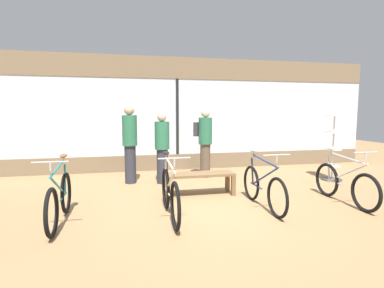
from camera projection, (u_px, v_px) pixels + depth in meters
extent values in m
plane|color=#99754C|center=(211.00, 207.00, 5.29)|extent=(24.00, 24.00, 0.00)
cube|color=#7A664C|center=(177.00, 162.00, 8.69)|extent=(12.00, 0.08, 0.45)
cube|color=silver|center=(177.00, 117.00, 8.55)|extent=(12.00, 0.04, 2.15)
cube|color=#7A664C|center=(177.00, 68.00, 8.41)|extent=(12.00, 0.08, 0.60)
cube|color=black|center=(177.00, 117.00, 8.53)|extent=(0.08, 0.02, 2.15)
torus|color=black|center=(66.00, 193.00, 4.95)|extent=(0.06, 0.68, 0.68)
torus|color=black|center=(52.00, 213.00, 3.98)|extent=(0.06, 0.68, 0.68)
cylinder|color=#1E7A7F|center=(58.00, 187.00, 4.40)|extent=(0.03, 0.94, 0.51)
cylinder|color=#1E7A7F|center=(65.00, 179.00, 4.89)|extent=(0.03, 0.11, 0.49)
cylinder|color=#1E7A7F|center=(58.00, 168.00, 4.40)|extent=(0.03, 0.87, 0.10)
cylinder|color=#1E7A7F|center=(63.00, 196.00, 4.73)|extent=(0.03, 0.45, 0.03)
cylinder|color=#B2B2B7|center=(64.00, 161.00, 4.81)|extent=(0.02, 0.02, 0.14)
ellipsoid|color=brown|center=(63.00, 156.00, 4.81)|extent=(0.11, 0.22, 0.06)
cylinder|color=#B2B2B7|center=(50.00, 167.00, 3.97)|extent=(0.02, 0.02, 0.12)
cylinder|color=#ADADB2|center=(50.00, 162.00, 3.96)|extent=(0.46, 0.02, 0.02)
torus|color=black|center=(166.00, 188.00, 5.19)|extent=(0.05, 0.70, 0.70)
torus|color=black|center=(175.00, 206.00, 4.21)|extent=(0.05, 0.70, 0.70)
cylinder|color=beige|center=(170.00, 182.00, 4.64)|extent=(0.03, 0.95, 0.51)
cylinder|color=beige|center=(166.00, 175.00, 5.13)|extent=(0.03, 0.11, 0.49)
cylinder|color=beige|center=(170.00, 164.00, 4.64)|extent=(0.03, 0.87, 0.10)
cylinder|color=beige|center=(168.00, 192.00, 4.97)|extent=(0.03, 0.46, 0.03)
cylinder|color=#B2B2B7|center=(166.00, 158.00, 5.05)|extent=(0.02, 0.02, 0.14)
ellipsoid|color=black|center=(166.00, 153.00, 5.05)|extent=(0.11, 0.22, 0.06)
cylinder|color=#B2B2B7|center=(174.00, 163.00, 4.20)|extent=(0.02, 0.02, 0.12)
cylinder|color=#ADADB2|center=(174.00, 158.00, 4.20)|extent=(0.46, 0.02, 0.02)
torus|color=black|center=(251.00, 183.00, 5.68)|extent=(0.05, 0.65, 0.65)
torus|color=black|center=(277.00, 198.00, 4.70)|extent=(0.05, 0.65, 0.65)
cylinder|color=navy|center=(264.00, 177.00, 5.13)|extent=(0.03, 0.94, 0.51)
cylinder|color=navy|center=(252.00, 171.00, 5.62)|extent=(0.03, 0.11, 0.49)
cylinder|color=navy|center=(264.00, 160.00, 5.13)|extent=(0.03, 0.87, 0.10)
cylinder|color=navy|center=(256.00, 186.00, 5.46)|extent=(0.03, 0.45, 0.03)
cylinder|color=#B2B2B7|center=(254.00, 155.00, 5.55)|extent=(0.02, 0.02, 0.14)
ellipsoid|color=#B2A893|center=(254.00, 151.00, 5.54)|extent=(0.11, 0.22, 0.06)
cylinder|color=#B2B2B7|center=(277.00, 159.00, 4.70)|extent=(0.02, 0.02, 0.12)
cylinder|color=#ADADB2|center=(277.00, 155.00, 4.69)|extent=(0.46, 0.02, 0.02)
torus|color=black|center=(327.00, 180.00, 5.94)|extent=(0.06, 0.66, 0.66)
torus|color=black|center=(366.00, 193.00, 4.97)|extent=(0.06, 0.66, 0.66)
cylinder|color=#BCBCC1|center=(347.00, 173.00, 5.39)|extent=(0.03, 0.93, 0.51)
cylinder|color=#BCBCC1|center=(329.00, 168.00, 5.88)|extent=(0.03, 0.11, 0.49)
cylinder|color=#BCBCC1|center=(347.00, 158.00, 5.39)|extent=(0.03, 0.86, 0.10)
cylinder|color=#BCBCC1|center=(334.00, 182.00, 5.72)|extent=(0.03, 0.45, 0.03)
cylinder|color=#B2B2B7|center=(331.00, 153.00, 5.80)|extent=(0.02, 0.02, 0.14)
ellipsoid|color=#B2A893|center=(331.00, 149.00, 5.79)|extent=(0.11, 0.22, 0.06)
cylinder|color=#B2B2B7|center=(365.00, 156.00, 4.97)|extent=(0.02, 0.02, 0.12)
cylinder|color=#ADADB2|center=(366.00, 153.00, 4.96)|extent=(0.46, 0.02, 0.02)
cylinder|color=#333333|center=(331.00, 179.00, 7.37)|extent=(0.48, 0.48, 0.03)
cylinder|color=silver|center=(333.00, 146.00, 7.29)|extent=(0.04, 0.04, 1.68)
cylinder|color=white|center=(332.00, 166.00, 7.34)|extent=(0.40, 0.40, 0.02)
cylinder|color=white|center=(333.00, 149.00, 7.29)|extent=(0.40, 0.40, 0.02)
cylinder|color=white|center=(334.00, 132.00, 7.25)|extent=(0.40, 0.40, 0.02)
cylinder|color=white|center=(335.00, 115.00, 7.21)|extent=(0.40, 0.40, 0.02)
cube|color=brown|center=(199.00, 174.00, 5.98)|extent=(1.40, 0.44, 0.05)
cube|color=brown|center=(168.00, 189.00, 5.69)|extent=(0.08, 0.08, 0.40)
cube|color=brown|center=(233.00, 186.00, 5.97)|extent=(0.08, 0.08, 0.40)
cube|color=brown|center=(165.00, 185.00, 6.04)|extent=(0.08, 0.08, 0.40)
cube|color=brown|center=(227.00, 182.00, 6.32)|extent=(0.08, 0.08, 0.40)
cylinder|color=#2D2D38|center=(162.00, 166.00, 7.01)|extent=(0.34, 0.34, 0.81)
cylinder|color=#286647|center=(162.00, 135.00, 6.93)|extent=(0.44, 0.44, 0.64)
sphere|color=tan|center=(162.00, 117.00, 6.88)|extent=(0.21, 0.21, 0.21)
cylinder|color=brown|center=(205.00, 161.00, 7.67)|extent=(0.36, 0.36, 0.85)
cylinder|color=#286647|center=(205.00, 131.00, 7.59)|extent=(0.47, 0.47, 0.67)
sphere|color=beige|center=(205.00, 113.00, 7.54)|extent=(0.22, 0.22, 0.22)
cube|color=#38383D|center=(198.00, 129.00, 7.75)|extent=(0.28, 0.25, 0.36)
cylinder|color=#2D2D38|center=(130.00, 164.00, 7.01)|extent=(0.33, 0.33, 0.89)
cylinder|color=#286647|center=(130.00, 130.00, 6.92)|extent=(0.43, 0.43, 0.70)
sphere|color=tan|center=(129.00, 110.00, 6.87)|extent=(0.23, 0.23, 0.23)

